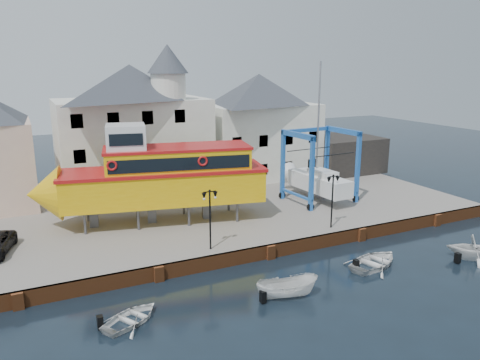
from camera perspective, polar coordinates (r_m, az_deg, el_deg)
name	(u,v)px	position (r m, az deg, el deg)	size (l,w,h in m)	color
ground	(270,259)	(33.24, 3.70, -9.55)	(140.00, 140.00, 0.00)	#18232C
hardstanding	(211,209)	(42.38, -3.56, -3.55)	(44.00, 22.00, 1.00)	slate
quay_wall	(270,252)	(33.13, 3.63, -8.69)	(44.00, 0.47, 1.00)	brown
building_white_main	(134,127)	(46.42, -12.79, 6.33)	(14.00, 8.30, 14.00)	silver
building_white_right	(258,126)	(51.89, 2.27, 6.62)	(12.00, 8.00, 11.20)	silver
shed_dark	(342,154)	(56.18, 12.27, 3.16)	(8.00, 7.00, 4.00)	black
lamp_post_left	(210,204)	(31.18, -3.70, -2.98)	(1.12, 0.32, 4.20)	black
lamp_post_right	(333,188)	(35.96, 11.25, -0.92)	(1.12, 0.32, 4.20)	black
tour_boat	(151,177)	(36.99, -10.84, 0.35)	(18.48, 7.78, 7.83)	#59595E
travel_lift	(314,177)	(43.85, 9.01, 0.41)	(6.14, 8.39, 12.48)	#1A619E
motorboat_a	(287,297)	(28.30, 5.74, -14.03)	(1.39, 3.69, 1.42)	white
motorboat_b	(374,266)	(33.35, 16.08, -10.02)	(3.08, 4.31, 0.89)	white
motorboat_c	(473,259)	(36.89, 26.55, -8.63)	(3.08, 3.57, 1.88)	white
motorboat_d	(132,322)	(26.44, -13.06, -16.51)	(2.48, 3.47, 0.72)	white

